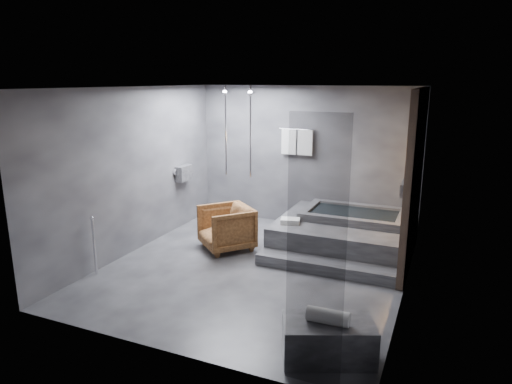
% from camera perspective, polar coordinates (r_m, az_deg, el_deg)
% --- Properties ---
extents(room, '(5.00, 5.04, 2.82)m').
position_cam_1_polar(room, '(6.94, 3.77, 4.06)').
color(room, '#2A2A2D').
rests_on(room, ground).
extents(tub_deck, '(2.20, 2.00, 0.50)m').
position_cam_1_polar(tub_deck, '(8.26, 10.75, -5.16)').
color(tub_deck, '#2F2F32').
rests_on(tub_deck, ground).
extents(tub_step, '(2.20, 0.36, 0.18)m').
position_cam_1_polar(tub_step, '(7.24, 8.58, -9.20)').
color(tub_step, '#2F2F32').
rests_on(tub_step, ground).
extents(concrete_bench, '(1.09, 0.86, 0.43)m').
position_cam_1_polar(concrete_bench, '(5.16, 9.01, -17.80)').
color(concrete_bench, '#333335').
rests_on(concrete_bench, ground).
extents(driftwood_chair, '(1.18, 1.18, 0.77)m').
position_cam_1_polar(driftwood_chair, '(8.03, -3.73, -4.48)').
color(driftwood_chair, '#482812').
rests_on(driftwood_chair, ground).
extents(rolled_towel, '(0.45, 0.17, 0.16)m').
position_cam_1_polar(rolled_towel, '(4.98, 8.99, -15.13)').
color(rolled_towel, silver).
rests_on(rolled_towel, concrete_bench).
extents(deck_towel, '(0.37, 0.31, 0.09)m').
position_cam_1_polar(deck_towel, '(7.89, 4.30, -3.63)').
color(deck_towel, silver).
rests_on(deck_towel, tub_deck).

